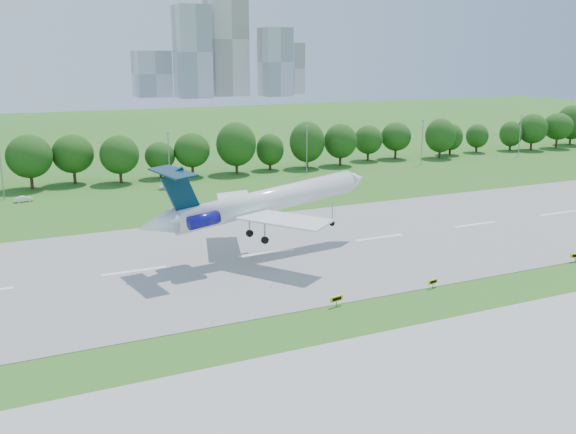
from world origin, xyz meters
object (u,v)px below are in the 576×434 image
object	(u,v)px
taxi_sign_left	(337,299)
service_vehicle_b	(168,186)
airliner	(257,202)
service_vehicle_a	(24,199)

from	to	relation	value
taxi_sign_left	service_vehicle_b	size ratio (longest dim) A/B	0.46
airliner	service_vehicle_a	bearing A→B (deg)	110.21
service_vehicle_b	taxi_sign_left	bearing A→B (deg)	-168.11
service_vehicle_a	airliner	bearing A→B (deg)	-162.44
taxi_sign_left	service_vehicle_a	xyz separation A→B (m)	(-30.80, 76.15, -0.36)
service_vehicle_a	service_vehicle_b	world-z (taller)	service_vehicle_b
taxi_sign_left	service_vehicle_a	world-z (taller)	taxi_sign_left
service_vehicle_b	service_vehicle_a	bearing A→B (deg)	100.81
airliner	service_vehicle_b	world-z (taller)	airliner
service_vehicle_a	service_vehicle_b	bearing A→B (deg)	-102.03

